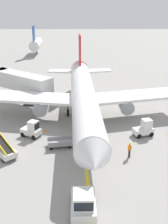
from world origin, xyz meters
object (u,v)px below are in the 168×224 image
at_px(pushback_tug, 83,203).
at_px(baggage_tug_near_wing, 144,129).
at_px(belt_loader_forward_hold, 2,148).
at_px(ground_crew_wing_walker, 79,131).
at_px(safety_cone_wingtip_left, 46,130).
at_px(jet_bridge, 15,80).
at_px(baggage_tug_by_cargo_door, 32,130).
at_px(baggage_cart_loaded, 60,143).
at_px(airliner, 84,96).
at_px(ground_crew_marshaller, 130,149).

height_order(pushback_tug, baggage_tug_near_wing, pushback_tug).
bearing_deg(belt_loader_forward_hold, ground_crew_wing_walker, 24.83).
bearing_deg(safety_cone_wingtip_left, jet_bridge, 117.16).
bearing_deg(baggage_tug_by_cargo_door, pushback_tug, -65.51).
height_order(pushback_tug, belt_loader_forward_hold, belt_loader_forward_hold).
distance_m(jet_bridge, baggage_cart_loaded, 18.24).
bearing_deg(baggage_tug_near_wing, ground_crew_wing_walker, -175.11).
height_order(baggage_tug_near_wing, ground_crew_wing_walker, baggage_tug_near_wing).
distance_m(airliner, safety_cone_wingtip_left, 7.05).
height_order(belt_loader_forward_hold, safety_cone_wingtip_left, belt_loader_forward_hold).
height_order(ground_crew_wing_walker, safety_cone_wingtip_left, ground_crew_wing_walker).
xyz_separation_m(baggage_cart_loaded, ground_crew_marshaller, (7.51, -2.41, 0.44)).
distance_m(baggage_tug_by_cargo_door, belt_loader_forward_hold, 4.99).
xyz_separation_m(airliner, ground_crew_wing_walker, (-0.57, -5.88, -2.51)).
bearing_deg(airliner, pushback_tug, -90.65).
relative_size(jet_bridge, ground_crew_marshaller, 6.85).
relative_size(airliner, pushback_tug, 9.74).
height_order(pushback_tug, ground_crew_wing_walker, pushback_tug).
bearing_deg(ground_crew_wing_walker, baggage_cart_loaded, -136.50).
bearing_deg(belt_loader_forward_hold, airliner, 47.70).
xyz_separation_m(airliner, pushback_tug, (-0.21, -18.85, -2.42)).
bearing_deg(jet_bridge, safety_cone_wingtip_left, -62.84).
height_order(pushback_tug, ground_crew_marshaller, pushback_tug).
xyz_separation_m(pushback_tug, baggage_cart_loaded, (-2.54, 10.90, -0.53)).
bearing_deg(belt_loader_forward_hold, pushback_tug, -46.75).
height_order(baggage_cart_loaded, ground_crew_marshaller, ground_crew_marshaller).
bearing_deg(baggage_tug_near_wing, jet_bridge, 144.41).
xyz_separation_m(baggage_tug_by_cargo_door, ground_crew_marshaller, (11.12, -5.00, -0.02)).
height_order(jet_bridge, baggage_cart_loaded, jet_bridge).
distance_m(baggage_cart_loaded, ground_crew_marshaller, 7.90).
height_order(airliner, ground_crew_wing_walker, airliner).
bearing_deg(ground_crew_marshaller, baggage_tug_near_wing, 62.70).
xyz_separation_m(baggage_tug_near_wing, baggage_cart_loaded, (-10.17, -2.75, -0.46)).
distance_m(baggage_cart_loaded, ground_crew_wing_walker, 3.04).
bearing_deg(ground_crew_marshaller, pushback_tug, -120.36).
bearing_deg(ground_crew_wing_walker, safety_cone_wingtip_left, 156.08).
distance_m(ground_crew_marshaller, ground_crew_wing_walker, 6.96).
distance_m(jet_bridge, safety_cone_wingtip_left, 13.87).
bearing_deg(ground_crew_wing_walker, ground_crew_marshaller, -40.00).
distance_m(ground_crew_wing_walker, safety_cone_wingtip_left, 4.77).
xyz_separation_m(baggage_cart_loaded, ground_crew_wing_walker, (2.18, 2.07, 0.44)).
bearing_deg(baggage_tug_by_cargo_door, jet_bridge, 109.24).
bearing_deg(jet_bridge, airliner, -36.01).
xyz_separation_m(pushback_tug, ground_crew_marshaller, (4.98, 8.50, -0.08)).
distance_m(pushback_tug, baggage_tug_by_cargo_door, 14.82).
bearing_deg(ground_crew_marshaller, jet_bridge, 130.68).
height_order(baggage_tug_near_wing, safety_cone_wingtip_left, baggage_tug_near_wing).
relative_size(jet_bridge, belt_loader_forward_hold, 2.53).
relative_size(airliner, jet_bridge, 3.03).
distance_m(baggage_tug_near_wing, baggage_cart_loaded, 10.55).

